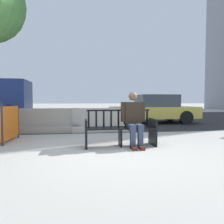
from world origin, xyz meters
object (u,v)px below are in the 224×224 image
Objects in this scene: street_bench at (120,130)px; seated_person at (134,118)px; jersey_barrier_centre at (101,122)px; jersey_barrier_left at (50,123)px; car_sedan_mid at (154,109)px.

street_bench is 1.29× the size of seated_person.
street_bench is 2.43m from jersey_barrier_centre.
jersey_barrier_centre and jersey_barrier_left have the same top height.
jersey_barrier_centre is (-0.61, 2.47, -0.35)m from seated_person.
jersey_barrier_centre is at bearing 96.89° from street_bench.
street_bench is 0.84× the size of jersey_barrier_centre.
jersey_barrier_centre is 0.48× the size of car_sedan_mid.
street_bench reaches higher than jersey_barrier_left.
seated_person reaches higher than street_bench.
car_sedan_mid is at bearing 65.61° from seated_person.
car_sedan_mid is (2.89, 2.55, 0.35)m from jersey_barrier_centre.
seated_person is 2.56m from jersey_barrier_centre.
seated_person is (0.32, -0.05, 0.29)m from street_bench.
jersey_barrier_centre is 3.87m from car_sedan_mid.
jersey_barrier_left is at bearing 133.74° from seated_person.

